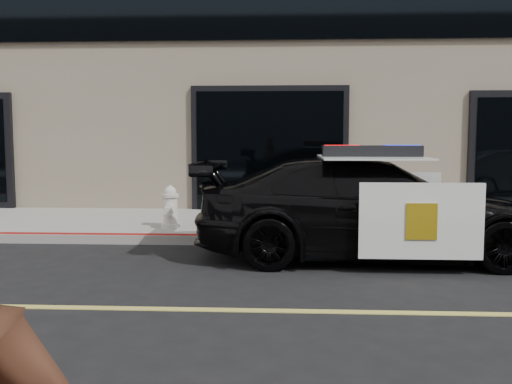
{
  "coord_description": "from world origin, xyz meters",
  "views": [
    {
      "loc": [
        -0.63,
        -5.63,
        1.76
      ],
      "look_at": [
        -1.05,
        2.2,
        1.0
      ],
      "focal_mm": 40.0,
      "sensor_mm": 36.0,
      "label": 1
    }
  ],
  "objects": [
    {
      "name": "ground",
      "position": [
        0.0,
        0.0,
        0.0
      ],
      "size": [
        120.0,
        120.0,
        0.0
      ],
      "primitive_type": "plane",
      "color": "black",
      "rests_on": "ground"
    },
    {
      "name": "sidewalk_n",
      "position": [
        0.0,
        5.25,
        0.07
      ],
      "size": [
        60.0,
        3.5,
        0.15
      ],
      "primitive_type": "cube",
      "color": "gray",
      "rests_on": "ground"
    },
    {
      "name": "police_car",
      "position": [
        0.59,
        2.6,
        0.74
      ],
      "size": [
        2.31,
        5.04,
        1.64
      ],
      "color": "black",
      "rests_on": "ground"
    },
    {
      "name": "fire_hydrant",
      "position": [
        -2.68,
        4.29,
        0.51
      ],
      "size": [
        0.35,
        0.48,
        0.76
      ],
      "color": "silver",
      "rests_on": "sidewalk_n"
    }
  ]
}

